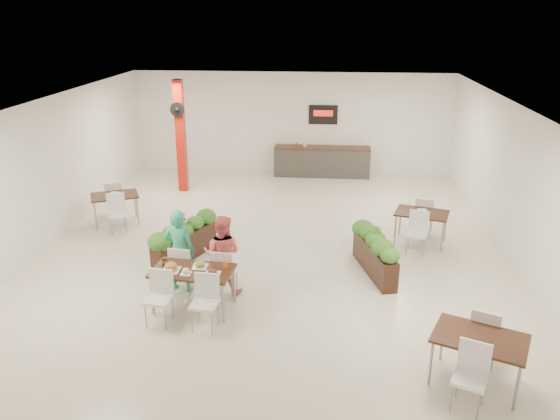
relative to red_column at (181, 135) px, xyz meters
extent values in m
plane|color=beige|center=(3.00, -3.79, -1.64)|extent=(12.00, 12.00, 0.00)
cube|color=white|center=(3.00, 2.21, -0.04)|extent=(10.00, 0.10, 3.20)
cube|color=white|center=(3.00, -9.79, -0.04)|extent=(10.00, 0.10, 3.20)
cube|color=white|center=(-2.00, -3.79, -0.04)|extent=(0.10, 12.00, 3.20)
cube|color=white|center=(8.00, -3.79, -0.04)|extent=(0.10, 12.00, 3.20)
cube|color=white|center=(3.00, -3.79, 1.56)|extent=(10.00, 12.00, 0.04)
cube|color=#AD190B|center=(0.00, 0.01, -0.04)|extent=(0.25, 0.25, 3.20)
cylinder|color=black|center=(0.00, -0.17, 0.76)|extent=(0.40, 0.06, 0.40)
sphere|color=black|center=(0.00, -0.21, 0.76)|extent=(0.12, 0.12, 0.12)
cube|color=#2F2C2A|center=(4.00, 1.86, -1.19)|extent=(3.00, 0.60, 0.90)
cube|color=#321910|center=(4.00, 1.86, -0.72)|extent=(3.00, 0.62, 0.04)
cube|color=black|center=(4.00, 2.17, 0.26)|extent=(0.90, 0.04, 0.60)
cube|color=red|center=(4.00, 2.14, 0.31)|extent=(0.60, 0.02, 0.18)
imported|color=#9B3919|center=(3.20, 1.86, -0.61)|extent=(0.09, 0.09, 0.19)
imported|color=gold|center=(3.45, 1.86, -0.62)|extent=(0.13, 0.13, 0.17)
cube|color=#321910|center=(1.91, -6.60, -0.91)|extent=(1.47, 0.94, 0.04)
cylinder|color=gray|center=(1.24, -6.88, -1.29)|extent=(0.04, 0.04, 0.71)
cylinder|color=gray|center=(2.51, -7.01, -1.29)|extent=(0.04, 0.04, 0.71)
cylinder|color=gray|center=(1.31, -6.20, -1.29)|extent=(0.04, 0.04, 0.71)
cylinder|color=gray|center=(2.58, -6.33, -1.29)|extent=(0.04, 0.04, 0.71)
cube|color=white|center=(1.57, -5.97, -1.19)|extent=(0.46, 0.46, 0.05)
cube|color=white|center=(1.55, -6.16, -0.94)|extent=(0.42, 0.08, 0.45)
cylinder|color=gray|center=(1.76, -5.81, -1.43)|extent=(0.02, 0.02, 0.43)
cylinder|color=gray|center=(1.42, -5.78, -1.43)|extent=(0.02, 0.02, 0.43)
cylinder|color=gray|center=(1.73, -6.15, -1.43)|extent=(0.02, 0.02, 0.43)
cylinder|color=gray|center=(1.39, -6.12, -1.43)|extent=(0.02, 0.02, 0.43)
cube|color=white|center=(2.37, -6.05, -1.19)|extent=(0.46, 0.46, 0.05)
cube|color=white|center=(2.35, -6.24, -0.94)|extent=(0.42, 0.08, 0.45)
cylinder|color=gray|center=(2.56, -5.89, -1.43)|extent=(0.02, 0.02, 0.43)
cylinder|color=gray|center=(2.22, -5.86, -1.43)|extent=(0.02, 0.02, 0.43)
cylinder|color=gray|center=(2.52, -6.23, -1.43)|extent=(0.02, 0.02, 0.43)
cylinder|color=gray|center=(2.18, -6.20, -1.43)|extent=(0.02, 0.02, 0.43)
cube|color=white|center=(1.45, -7.16, -1.19)|extent=(0.46, 0.46, 0.05)
cube|color=white|center=(1.47, -6.97, -0.94)|extent=(0.42, 0.08, 0.45)
cylinder|color=gray|center=(1.27, -7.31, -1.43)|extent=(0.02, 0.02, 0.43)
cylinder|color=gray|center=(1.61, -7.35, -1.43)|extent=(0.02, 0.02, 0.43)
cylinder|color=gray|center=(1.30, -6.97, -1.43)|extent=(0.02, 0.02, 0.43)
cylinder|color=gray|center=(1.64, -7.01, -1.43)|extent=(0.02, 0.02, 0.43)
cube|color=white|center=(2.25, -7.24, -1.19)|extent=(0.46, 0.46, 0.05)
cube|color=white|center=(2.27, -7.05, -0.94)|extent=(0.42, 0.08, 0.45)
cylinder|color=gray|center=(2.06, -7.39, -1.43)|extent=(0.02, 0.02, 0.43)
cylinder|color=gray|center=(2.40, -7.43, -1.43)|extent=(0.02, 0.02, 0.43)
cylinder|color=gray|center=(2.10, -7.05, -1.43)|extent=(0.02, 0.02, 0.43)
cylinder|color=gray|center=(2.44, -7.09, -1.43)|extent=(0.02, 0.02, 0.43)
cube|color=white|center=(1.55, -6.67, -0.89)|extent=(0.33, 0.33, 0.01)
ellipsoid|color=#A94B2A|center=(1.55, -6.67, -0.81)|extent=(0.22, 0.22, 0.13)
cube|color=white|center=(2.02, -6.49, -0.89)|extent=(0.28, 0.28, 0.01)
ellipsoid|color=gold|center=(2.02, -6.49, -0.82)|extent=(0.18, 0.18, 0.11)
cube|color=white|center=(2.30, -6.76, -0.89)|extent=(0.28, 0.28, 0.01)
ellipsoid|color=#4D200F|center=(2.30, -6.76, -0.83)|extent=(0.16, 0.16, 0.10)
cube|color=white|center=(1.84, -6.78, -0.89)|extent=(0.20, 0.20, 0.01)
ellipsoid|color=white|center=(1.84, -6.78, -0.84)|extent=(0.12, 0.12, 0.07)
cylinder|color=#DC5D17|center=(2.47, -6.51, -0.82)|extent=(0.07, 0.07, 0.15)
imported|color=brown|center=(1.37, -6.45, -0.84)|extent=(0.12, 0.12, 0.10)
imported|color=#27AA7B|center=(1.51, -5.95, -0.84)|extent=(0.62, 0.44, 1.60)
imported|color=#ED696E|center=(2.31, -5.95, -0.88)|extent=(0.79, 0.65, 1.52)
cube|color=black|center=(1.25, -4.65, -1.34)|extent=(1.03, 1.77, 0.60)
ellipsoid|color=#225819|center=(0.93, -5.33, -0.92)|extent=(0.40, 0.40, 0.32)
ellipsoid|color=#225819|center=(1.09, -4.99, -0.92)|extent=(0.40, 0.40, 0.32)
ellipsoid|color=#225819|center=(1.25, -4.65, -0.92)|extent=(0.40, 0.40, 0.32)
ellipsoid|color=#225819|center=(1.41, -4.30, -0.92)|extent=(0.40, 0.40, 0.32)
ellipsoid|color=#225819|center=(1.57, -3.96, -0.92)|extent=(0.40, 0.40, 0.32)
imported|color=#225819|center=(1.25, -4.65, -0.84)|extent=(0.35, 0.31, 0.39)
cube|color=black|center=(5.18, -4.92, -1.34)|extent=(0.79, 1.82, 0.60)
ellipsoid|color=#225819|center=(5.39, -5.65, -0.92)|extent=(0.40, 0.40, 0.32)
ellipsoid|color=#225819|center=(5.28, -5.29, -0.92)|extent=(0.40, 0.40, 0.32)
ellipsoid|color=#225819|center=(5.18, -4.92, -0.92)|extent=(0.40, 0.40, 0.32)
ellipsoid|color=#225819|center=(5.08, -4.56, -0.92)|extent=(0.40, 0.40, 0.32)
ellipsoid|color=#225819|center=(4.97, -4.20, -0.92)|extent=(0.40, 0.40, 0.32)
imported|color=#225819|center=(5.18, -4.92, -0.84)|extent=(0.22, 0.22, 0.39)
cube|color=#321910|center=(-0.97, -2.76, -0.91)|extent=(1.31, 1.13, 0.04)
cylinder|color=gray|center=(-1.29, -3.25, -1.29)|extent=(0.04, 0.04, 0.71)
cylinder|color=gray|center=(-0.39, -2.84, -1.29)|extent=(0.04, 0.04, 0.71)
cylinder|color=gray|center=(-1.55, -2.69, -1.29)|extent=(0.04, 0.04, 0.71)
cylinder|color=gray|center=(-0.65, -2.28, -1.29)|extent=(0.04, 0.04, 0.71)
cube|color=white|center=(-1.22, -2.22, -1.19)|extent=(0.56, 0.56, 0.05)
cube|color=white|center=(-1.14, -2.39, -0.94)|extent=(0.40, 0.21, 0.45)
cylinder|color=gray|center=(-1.14, -1.99, -1.43)|extent=(0.02, 0.02, 0.43)
cylinder|color=gray|center=(-1.45, -2.14, -1.43)|extent=(0.02, 0.02, 0.43)
cylinder|color=gray|center=(-1.00, -2.30, -1.43)|extent=(0.02, 0.02, 0.43)
cylinder|color=gray|center=(-1.30, -2.44, -1.43)|extent=(0.02, 0.02, 0.43)
cube|color=white|center=(-0.72, -3.31, -1.19)|extent=(0.56, 0.56, 0.05)
cube|color=white|center=(-0.80, -3.14, -0.94)|extent=(0.40, 0.21, 0.45)
cylinder|color=gray|center=(-0.80, -3.53, -1.43)|extent=(0.02, 0.02, 0.43)
cylinder|color=gray|center=(-0.49, -3.39, -1.43)|extent=(0.02, 0.02, 0.43)
cylinder|color=gray|center=(-0.94, -3.23, -1.43)|extent=(0.02, 0.02, 0.43)
cylinder|color=gray|center=(-0.64, -3.08, -1.43)|extent=(0.02, 0.02, 0.43)
imported|color=white|center=(-0.97, -2.76, -0.87)|extent=(0.22, 0.22, 0.05)
cube|color=#321910|center=(6.32, -3.32, -0.91)|extent=(1.31, 1.05, 0.04)
cylinder|color=gray|center=(5.74, -3.49, -1.29)|extent=(0.04, 0.04, 0.71)
cylinder|color=gray|center=(6.71, -3.77, -1.29)|extent=(0.04, 0.04, 0.71)
cylinder|color=gray|center=(5.92, -2.87, -1.29)|extent=(0.04, 0.04, 0.71)
cylinder|color=gray|center=(6.89, -3.16, -1.29)|extent=(0.04, 0.04, 0.71)
cube|color=white|center=(6.49, -2.75, -1.19)|extent=(0.52, 0.52, 0.05)
cube|color=white|center=(6.43, -2.93, -0.94)|extent=(0.41, 0.16, 0.45)
cylinder|color=gray|center=(6.70, -2.63, -1.43)|extent=(0.02, 0.02, 0.43)
cylinder|color=gray|center=(6.37, -2.54, -1.43)|extent=(0.02, 0.02, 0.43)
cylinder|color=gray|center=(6.60, -2.96, -1.43)|extent=(0.02, 0.02, 0.43)
cylinder|color=gray|center=(6.27, -2.86, -1.43)|extent=(0.02, 0.02, 0.43)
cube|color=white|center=(6.15, -3.90, -1.19)|extent=(0.52, 0.52, 0.05)
cube|color=white|center=(6.20, -3.72, -0.94)|extent=(0.41, 0.16, 0.45)
cylinder|color=gray|center=(5.94, -4.02, -1.43)|extent=(0.02, 0.02, 0.43)
cylinder|color=gray|center=(6.26, -4.11, -1.43)|extent=(0.02, 0.02, 0.43)
cylinder|color=gray|center=(6.03, -3.69, -1.43)|extent=(0.02, 0.02, 0.43)
cylinder|color=gray|center=(6.36, -3.79, -1.43)|extent=(0.02, 0.02, 0.43)
imported|color=white|center=(6.32, -3.32, -0.87)|extent=(0.22, 0.22, 0.05)
cube|color=#321910|center=(6.36, -8.29, -0.91)|extent=(1.46, 1.25, 0.04)
cylinder|color=gray|center=(5.71, -8.39, -1.29)|extent=(0.04, 0.04, 0.71)
cylinder|color=gray|center=(6.74, -8.83, -1.29)|extent=(0.04, 0.04, 0.71)
cylinder|color=gray|center=(5.99, -7.74, -1.29)|extent=(0.04, 0.04, 0.71)
cylinder|color=gray|center=(7.02, -8.18, -1.29)|extent=(0.04, 0.04, 0.71)
cube|color=white|center=(6.60, -7.73, -1.19)|extent=(0.55, 0.55, 0.05)
cube|color=white|center=(6.53, -7.91, -0.94)|extent=(0.40, 0.20, 0.45)
cylinder|color=gray|center=(6.82, -7.65, -1.43)|extent=(0.02, 0.02, 0.43)
cylinder|color=gray|center=(6.51, -7.51, -1.43)|extent=(0.02, 0.02, 0.43)
cylinder|color=gray|center=(6.69, -7.96, -1.43)|extent=(0.02, 0.02, 0.43)
cylinder|color=gray|center=(6.38, -7.82, -1.43)|extent=(0.02, 0.02, 0.43)
cube|color=white|center=(6.13, -8.84, -1.19)|extent=(0.55, 0.55, 0.05)
cube|color=white|center=(6.20, -8.66, -0.94)|extent=(0.40, 0.20, 0.45)
cylinder|color=gray|center=(5.90, -8.92, -1.43)|extent=(0.02, 0.02, 0.43)
cylinder|color=gray|center=(6.21, -9.06, -1.43)|extent=(0.02, 0.02, 0.43)
cylinder|color=gray|center=(6.04, -8.61, -1.43)|extent=(0.02, 0.02, 0.43)
cylinder|color=gray|center=(6.35, -8.75, -1.43)|extent=(0.02, 0.02, 0.43)
camera|label=1|loc=(4.20, -14.94, 3.33)|focal=35.00mm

